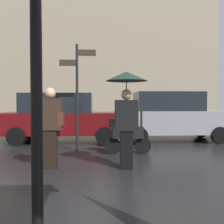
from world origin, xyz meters
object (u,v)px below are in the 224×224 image
Objects in this scene: pedestrian_with_bag at (51,123)px; parked_scooter at (126,134)px; pedestrian_with_umbrella at (126,97)px; parked_car_left at (171,116)px; street_signpost at (77,87)px; parked_car_right at (62,117)px.

pedestrian_with_bag is 2.44m from parked_scooter.
parked_scooter is at bearing 54.27° from pedestrian_with_umbrella.
pedestrian_with_bag is at bearing 59.38° from parked_car_left.
pedestrian_with_bag is 0.56× the size of street_signpost.
street_signpost is (0.40, 2.10, 0.92)m from pedestrian_with_bag.
parked_scooter is at bearing -20.56° from street_signpost.
parked_scooter is 2.03m from street_signpost.
street_signpost is at bearing 171.90° from pedestrian_with_bag.
pedestrian_with_umbrella is 0.46× the size of parked_car_right.
parked_scooter is 0.41× the size of street_signpost.
pedestrian_with_bag is (-1.64, 0.12, -0.56)m from pedestrian_with_umbrella.
street_signpost reaches higher than parked_car_left.
parked_car_left reaches higher than parked_scooter.
parked_car_left is at bearing 71.13° from parked_scooter.
parked_scooter is (1.81, 1.57, -0.45)m from pedestrian_with_bag.
pedestrian_with_umbrella is at bearing -60.76° from street_signpost.
parked_car_right reaches higher than pedestrian_with_bag.
pedestrian_with_umbrella is 2.56m from street_signpost.
pedestrian_with_umbrella is 0.67× the size of street_signpost.
pedestrian_with_umbrella reaches higher than parked_car_right.
street_signpost reaches higher than pedestrian_with_umbrella.
parked_car_left is at bearing 140.18° from pedestrian_with_bag.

